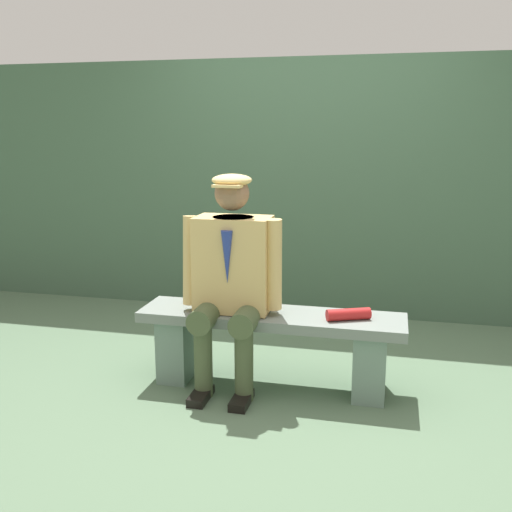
# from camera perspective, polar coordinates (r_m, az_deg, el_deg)

# --- Properties ---
(ground_plane) EXTENTS (30.00, 30.00, 0.00)m
(ground_plane) POSITION_cam_1_polar(r_m,az_deg,el_deg) (3.74, 1.43, -12.45)
(ground_plane) COLOR #566F54
(bench) EXTENTS (1.62, 0.39, 0.47)m
(bench) POSITION_cam_1_polar(r_m,az_deg,el_deg) (3.63, 1.46, -8.04)
(bench) COLOR slate
(bench) RESTS_ON ground
(seated_man) EXTENTS (0.62, 0.55, 1.31)m
(seated_man) POSITION_cam_1_polar(r_m,az_deg,el_deg) (3.51, -2.43, -1.66)
(seated_man) COLOR tan
(seated_man) RESTS_ON ground
(rolled_magazine) EXTENTS (0.27, 0.17, 0.07)m
(rolled_magazine) POSITION_cam_1_polar(r_m,az_deg,el_deg) (3.47, 9.01, -5.64)
(rolled_magazine) COLOR #B21E1E
(rolled_magazine) RESTS_ON bench
(stadium_wall) EXTENTS (12.00, 0.24, 2.14)m
(stadium_wall) POSITION_cam_1_polar(r_m,az_deg,el_deg) (5.04, 5.36, 6.56)
(stadium_wall) COLOR #415D46
(stadium_wall) RESTS_ON ground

